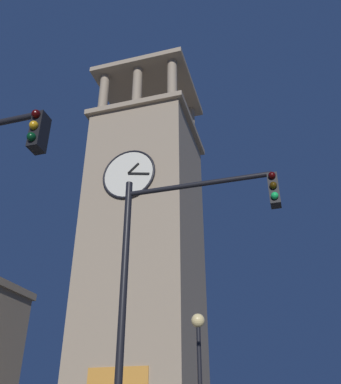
# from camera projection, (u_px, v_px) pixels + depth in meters

# --- Properties ---
(clocktower) EXTENTS (7.08, 7.31, 27.30)m
(clocktower) POSITION_uv_depth(u_px,v_px,m) (145.00, 256.00, 26.97)
(clocktower) COLOR gray
(clocktower) RESTS_ON ground_plane
(traffic_signal_mid) EXTENTS (3.58, 0.41, 6.62)m
(traffic_signal_mid) POSITION_uv_depth(u_px,v_px,m) (170.00, 266.00, 8.96)
(traffic_signal_mid) COLOR black
(traffic_signal_mid) RESTS_ON ground_plane
(street_lamp) EXTENTS (0.44, 0.44, 4.62)m
(street_lamp) POSITION_uv_depth(u_px,v_px,m) (199.00, 358.00, 13.01)
(street_lamp) COLOR black
(street_lamp) RESTS_ON ground_plane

